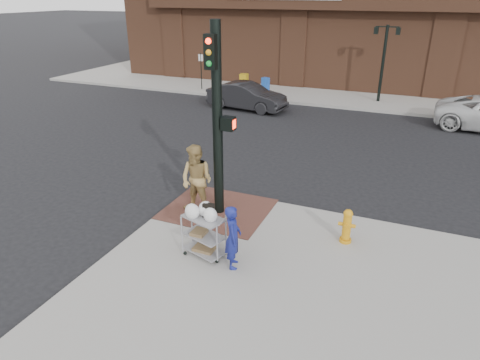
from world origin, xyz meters
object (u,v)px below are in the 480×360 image
at_px(lamp_post, 384,55).
at_px(utility_cart, 204,232).
at_px(sedan_dark, 247,96).
at_px(fire_hydrant, 347,226).
at_px(pedestrian_tan, 197,180).
at_px(woman_blue, 233,237).
at_px(traffic_signal_pole, 218,118).

height_order(lamp_post, utility_cart, lamp_post).
height_order(sedan_dark, fire_hydrant, sedan_dark).
height_order(lamp_post, sedan_dark, lamp_post).
height_order(pedestrian_tan, fire_hydrant, pedestrian_tan).
distance_m(utility_cart, fire_hydrant, 3.43).
distance_m(sedan_dark, utility_cart, 13.95).
bearing_deg(pedestrian_tan, fire_hydrant, 8.21).
relative_size(pedestrian_tan, utility_cart, 1.47).
height_order(woman_blue, pedestrian_tan, pedestrian_tan).
xyz_separation_m(lamp_post, sedan_dark, (-6.26, -3.99, -1.92)).
bearing_deg(utility_cart, woman_blue, -10.86).
xyz_separation_m(woman_blue, fire_hydrant, (2.11, 1.97, -0.29)).
distance_m(pedestrian_tan, utility_cart, 2.14).
distance_m(lamp_post, pedestrian_tan, 15.82).
distance_m(sedan_dark, fire_hydrant, 13.54).
bearing_deg(utility_cart, lamp_post, 83.70).
distance_m(woman_blue, pedestrian_tan, 2.73).
relative_size(woman_blue, fire_hydrant, 1.68).
xyz_separation_m(traffic_signal_pole, woman_blue, (1.36, -2.16, -1.95)).
relative_size(pedestrian_tan, sedan_dark, 0.46).
height_order(utility_cart, fire_hydrant, utility_cart).
xyz_separation_m(lamp_post, utility_cart, (-1.90, -17.23, -1.87)).
bearing_deg(pedestrian_tan, utility_cart, -50.04).
relative_size(lamp_post, fire_hydrant, 4.58).
bearing_deg(sedan_dark, lamp_post, -50.84).
xyz_separation_m(traffic_signal_pole, utility_cart, (0.57, -2.01, -2.09)).
bearing_deg(lamp_post, sedan_dark, -147.53).
xyz_separation_m(pedestrian_tan, sedan_dark, (-3.23, 11.47, -0.42)).
bearing_deg(lamp_post, traffic_signal_pole, -99.24).
relative_size(traffic_signal_pole, sedan_dark, 1.18).
height_order(traffic_signal_pole, utility_cart, traffic_signal_pole).
distance_m(traffic_signal_pole, pedestrian_tan, 1.82).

